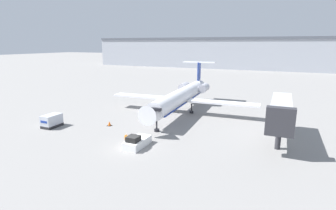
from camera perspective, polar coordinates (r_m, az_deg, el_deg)
The scene contains 8 objects.
ground_plane at distance 34.80m, azimuth -7.66°, elevation -9.36°, with size 600.00×600.00×0.00m, color gray.
terminal_building at distance 148.38m, azimuth 17.40°, elevation 10.71°, with size 180.00×16.80×16.62m.
airplane_main at distance 50.81m, azimuth 2.94°, elevation 1.94°, with size 29.23×29.40×9.15m.
pushback_tug at distance 35.12m, azimuth -6.79°, elevation -7.99°, with size 2.11×4.42×1.74m.
luggage_cart at distance 46.74m, azimuth -24.00°, elevation -3.16°, with size 1.94×3.11×2.06m.
worker_near_tug at distance 35.61m, azimuth -9.07°, elevation -7.40°, with size 0.40×0.24×1.64m.
traffic_cone_left at distance 44.60m, azimuth -12.64°, elevation -3.96°, with size 0.72×0.72×0.76m.
jet_bridge at distance 38.40m, azimuth 23.35°, elevation -1.19°, with size 3.20×13.11×6.19m.
Camera 1 is at (16.97, -27.32, 13.28)m, focal length 28.00 mm.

